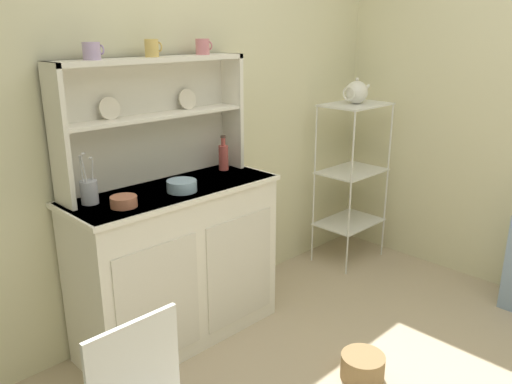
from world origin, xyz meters
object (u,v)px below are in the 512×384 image
bakers_rack (352,166)px  cup_lilac_0 (92,51)px  floor_basket (363,367)px  hutch_shelf_unit (151,110)px  jam_bottle (223,156)px  hutch_cabinet (177,263)px  utensil_jar (89,191)px  porcelain_teapot (356,92)px  bowl_mixing_large (124,202)px

bakers_rack → cup_lilac_0: (-1.82, 0.17, 0.84)m
floor_basket → cup_lilac_0: (-0.73, 1.05, 1.49)m
hutch_shelf_unit → jam_bottle: size_ratio=5.28×
hutch_cabinet → bakers_rack: (1.50, -0.05, 0.27)m
utensil_jar → cup_lilac_0: bearing=23.4°
utensil_jar → porcelain_teapot: (1.92, -0.13, 0.30)m
cup_lilac_0 → jam_bottle: bearing=-2.8°
hutch_shelf_unit → porcelain_teapot: 1.52m
hutch_shelf_unit → porcelain_teapot: hutch_shelf_unit is taller
bowl_mixing_large → porcelain_teapot: size_ratio=0.50×
utensil_jar → hutch_cabinet: bearing=-10.5°
utensil_jar → porcelain_teapot: 1.95m
cup_lilac_0 → utensil_jar: 0.63m
cup_lilac_0 → bowl_mixing_large: cup_lilac_0 is taller
cup_lilac_0 → porcelain_teapot: 1.85m
jam_bottle → bowl_mixing_large: bearing=-168.0°
hutch_shelf_unit → utensil_jar: hutch_shelf_unit is taller
floor_basket → cup_lilac_0: 1.96m
hutch_cabinet → jam_bottle: size_ratio=5.65×
jam_bottle → porcelain_teapot: bearing=-7.2°
jam_bottle → utensil_jar: bearing=-179.4°
utensil_jar → porcelain_teapot: porcelain_teapot is taller
porcelain_teapot → hutch_shelf_unit: bearing=171.9°
porcelain_teapot → utensil_jar: bearing=176.2°
cup_lilac_0 → bakers_rack: bearing=-5.4°
bowl_mixing_large → jam_bottle: bearing=12.0°
bakers_rack → utensil_jar: size_ratio=4.61×
bowl_mixing_large → utensil_jar: utensil_jar is taller
hutch_shelf_unit → porcelain_teapot: size_ratio=4.31×
hutch_cabinet → jam_bottle: jam_bottle is taller
cup_lilac_0 → floor_basket: bearing=-55.1°
hutch_cabinet → cup_lilac_0: 1.16m
bakers_rack → porcelain_teapot: size_ratio=4.71×
hutch_cabinet → utensil_jar: size_ratio=4.53×
bowl_mixing_large → jam_bottle: (0.75, 0.16, 0.05)m
hutch_cabinet → bowl_mixing_large: 0.56m
cup_lilac_0 → bowl_mixing_large: 0.69m
hutch_shelf_unit → jam_bottle: 0.52m
cup_lilac_0 → hutch_shelf_unit: bearing=7.5°
jam_bottle → porcelain_teapot: (1.08, -0.14, 0.28)m
bowl_mixing_large → hutch_shelf_unit: bearing=35.7°
hutch_cabinet → bowl_mixing_large: size_ratio=9.19×
bowl_mixing_large → hutch_cabinet: bearing=12.5°
hutch_cabinet → hutch_shelf_unit: size_ratio=1.07×
bakers_rack → utensil_jar: bearing=176.2°
bakers_rack → porcelain_teapot: porcelain_teapot is taller
floor_basket → porcelain_teapot: (1.09, 0.88, 1.17)m
cup_lilac_0 → jam_bottle: 0.95m
hutch_shelf_unit → utensil_jar: (-0.42, -0.09, -0.32)m
jam_bottle → utensil_jar: utensil_jar is taller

